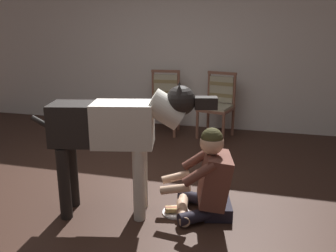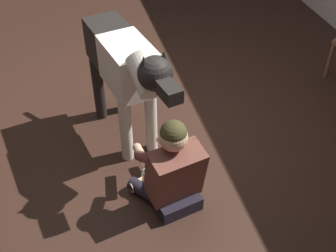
# 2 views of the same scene
# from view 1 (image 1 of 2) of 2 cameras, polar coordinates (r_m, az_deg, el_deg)

# --- Properties ---
(ground_plane) EXTENTS (13.45, 13.45, 0.00)m
(ground_plane) POSITION_cam_1_polar(r_m,az_deg,el_deg) (3.63, -9.63, -11.62)
(ground_plane) COLOR #341F17
(back_wall) EXTENTS (7.77, 0.10, 2.60)m
(back_wall) POSITION_cam_1_polar(r_m,az_deg,el_deg) (5.99, 1.54, 12.37)
(back_wall) COLOR beige
(back_wall) RESTS_ON ground
(dining_chair_left_of_pair) EXTENTS (0.50, 0.50, 0.98)m
(dining_chair_left_of_pair) POSITION_cam_1_polar(r_m,az_deg,el_deg) (5.66, -0.59, 4.42)
(dining_chair_left_of_pair) COLOR brown
(dining_chair_left_of_pair) RESTS_ON ground
(dining_chair_right_of_pair) EXTENTS (0.56, 0.56, 0.98)m
(dining_chair_right_of_pair) POSITION_cam_1_polar(r_m,az_deg,el_deg) (5.49, 8.04, 3.92)
(dining_chair_right_of_pair) COLOR brown
(dining_chair_right_of_pair) RESTS_ON ground
(person_sitting_on_floor) EXTENTS (0.69, 0.57, 0.81)m
(person_sitting_on_floor) POSITION_cam_1_polar(r_m,az_deg,el_deg) (3.22, 6.49, -8.59)
(person_sitting_on_floor) COLOR black
(person_sitting_on_floor) RESTS_ON ground
(large_dog) EXTENTS (1.58, 0.53, 1.20)m
(large_dog) POSITION_cam_1_polar(r_m,az_deg,el_deg) (3.10, -8.16, -0.50)
(large_dog) COLOR silver
(large_dog) RESTS_ON ground
(hot_dog_on_plate) EXTENTS (0.25, 0.25, 0.06)m
(hot_dog_on_plate) POSITION_cam_1_polar(r_m,az_deg,el_deg) (3.35, 1.27, -13.36)
(hot_dog_on_plate) COLOR silver
(hot_dog_on_plate) RESTS_ON ground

